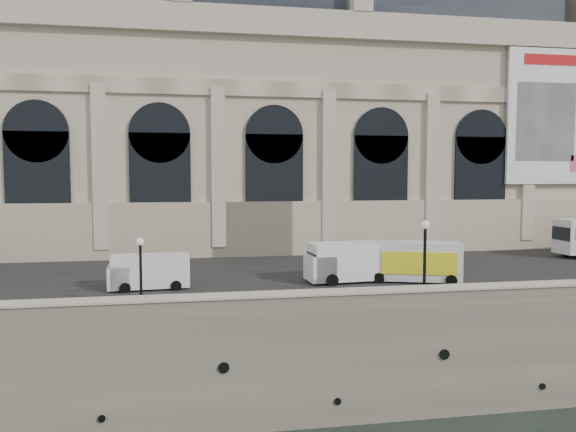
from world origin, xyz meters
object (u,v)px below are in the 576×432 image
at_px(van_b, 347,262).
at_px(lamp_right, 425,262).
at_px(van_c, 145,272).
at_px(lamp_left, 141,275).
at_px(box_truck, 412,262).

xyz_separation_m(van_b, lamp_right, (2.59, -6.88, 0.98)).
xyz_separation_m(van_c, lamp_right, (16.06, -6.74, 1.22)).
relative_size(van_b, van_c, 1.22).
bearing_deg(van_c, lamp_left, -88.09).
bearing_deg(van_b, lamp_left, -155.13).
distance_m(van_b, box_truck, 4.48).
bearing_deg(lamp_right, lamp_left, 177.36).
bearing_deg(box_truck, lamp_right, -106.49).
xyz_separation_m(van_b, box_truck, (4.43, -0.69, -0.01)).
height_order(van_c, lamp_left, lamp_left).
distance_m(van_c, box_truck, 17.90).
distance_m(van_c, lamp_right, 17.46).
height_order(van_c, box_truck, box_truck).
xyz_separation_m(van_c, box_truck, (17.89, -0.55, 0.24)).
bearing_deg(van_b, lamp_right, -69.36).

